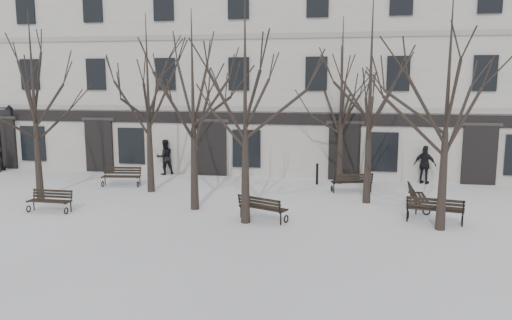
% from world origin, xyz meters
% --- Properties ---
extents(ground, '(100.00, 100.00, 0.00)m').
position_xyz_m(ground, '(0.00, 0.00, 0.00)').
color(ground, white).
rests_on(ground, ground).
extents(building, '(40.40, 10.20, 11.40)m').
position_xyz_m(building, '(0.00, 12.96, 5.52)').
color(building, beige).
rests_on(building, ground).
extents(tree_0, '(5.59, 5.59, 7.98)m').
position_xyz_m(tree_0, '(-9.37, 1.34, 4.99)').
color(tree_0, black).
rests_on(tree_0, ground).
extents(tree_1, '(5.39, 5.39, 7.70)m').
position_xyz_m(tree_1, '(-2.25, 0.80, 4.81)').
color(tree_1, black).
rests_on(tree_1, ground).
extents(tree_2, '(5.58, 5.58, 7.98)m').
position_xyz_m(tree_2, '(0.10, -0.72, 4.99)').
color(tree_2, black).
rests_on(tree_2, ground).
extents(tree_3, '(5.49, 5.49, 7.85)m').
position_xyz_m(tree_3, '(6.81, -0.37, 4.90)').
color(tree_3, black).
rests_on(tree_3, ground).
extents(tree_4, '(5.58, 5.58, 7.97)m').
position_xyz_m(tree_4, '(-5.19, 3.52, 4.98)').
color(tree_4, black).
rests_on(tree_4, ground).
extents(tree_5, '(5.64, 5.64, 8.06)m').
position_xyz_m(tree_5, '(3.29, 6.97, 5.04)').
color(tree_5, black).
rests_on(tree_5, ground).
extents(tree_6, '(6.01, 6.01, 8.59)m').
position_xyz_m(tree_6, '(4.48, 3.11, 5.37)').
color(tree_6, black).
rests_on(tree_6, ground).
extents(bench_0, '(1.70, 0.63, 0.85)m').
position_xyz_m(bench_0, '(-7.66, -0.59, 0.46)').
color(bench_0, black).
rests_on(bench_0, ground).
extents(bench_1, '(1.92, 1.35, 0.93)m').
position_xyz_m(bench_1, '(0.64, -0.35, 0.50)').
color(bench_1, black).
rests_on(bench_1, ground).
extents(bench_2, '(2.04, 1.06, 0.98)m').
position_xyz_m(bench_2, '(6.75, 0.40, 0.53)').
color(bench_2, black).
rests_on(bench_2, ground).
extents(bench_3, '(1.88, 0.89, 0.92)m').
position_xyz_m(bench_3, '(-7.08, 4.46, 0.50)').
color(bench_3, black).
rests_on(bench_3, ground).
extents(bench_4, '(1.92, 1.13, 0.92)m').
position_xyz_m(bench_4, '(3.88, 5.00, 0.50)').
color(bench_4, black).
rests_on(bench_4, ground).
extents(bench_5, '(0.69, 1.88, 0.95)m').
position_xyz_m(bench_5, '(6.39, 2.41, 0.51)').
color(bench_5, black).
rests_on(bench_5, ground).
extents(lamp_post, '(1.16, 0.43, 3.72)m').
position_xyz_m(lamp_post, '(-15.48, 7.29, 2.15)').
color(lamp_post, black).
rests_on(lamp_post, ground).
extents(bollard_a, '(0.13, 0.13, 1.03)m').
position_xyz_m(bollard_a, '(-4.30, 6.90, 0.55)').
color(bollard_a, black).
rests_on(bollard_a, ground).
extents(bollard_b, '(0.14, 0.14, 1.06)m').
position_xyz_m(bollard_b, '(2.22, 6.51, 0.56)').
color(bollard_b, black).
rests_on(bollard_b, ground).
extents(pedestrian_b, '(1.18, 1.13, 1.91)m').
position_xyz_m(pedestrian_b, '(-6.10, 7.75, 0.00)').
color(pedestrian_b, black).
rests_on(pedestrian_b, ground).
extents(pedestrian_c, '(1.20, 0.94, 1.90)m').
position_xyz_m(pedestrian_c, '(7.44, 7.65, 0.00)').
color(pedestrian_c, black).
rests_on(pedestrian_c, ground).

